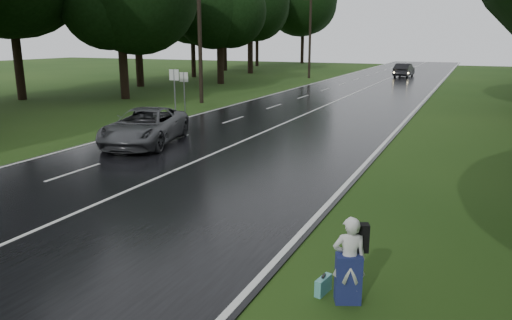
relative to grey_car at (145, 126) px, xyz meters
The scene contains 14 objects.
ground 7.71m from the grey_car, 62.18° to the right, with size 160.00×160.00×0.00m, color #244013.
road 13.72m from the grey_car, 74.85° to the left, with size 12.00×140.00×0.04m, color black.
lane_center 13.72m from the grey_car, 74.85° to the left, with size 0.12×140.00×0.01m, color silver.
grey_car is the anchor object (origin of this frame).
far_car 43.53m from the grey_car, 83.66° to the left, with size 1.65×4.73×1.56m, color black.
hitchhiker 14.36m from the grey_car, 39.40° to the right, with size 0.67×0.65×1.57m.
suitcase 13.95m from the grey_car, 40.34° to the right, with size 0.13×0.44×0.31m, color #52A19C.
utility_pole_mid 13.99m from the grey_car, 110.63° to the left, with size 1.80×0.28×10.88m, color black, non-canonical shape.
utility_pole_far 37.61m from the grey_car, 97.52° to the left, with size 1.80×0.28×9.59m, color black, non-canonical shape.
road_sign_a 8.63m from the grey_car, 114.94° to the left, with size 0.64×0.10×2.67m, color white, non-canonical shape.
road_sign_b 9.59m from the grey_car, 112.26° to the left, with size 0.59×0.10×2.44m, color white, non-canonical shape.
tree_left_d 17.17m from the grey_car, 131.75° to the left, with size 8.42×8.42×13.15m, color black, non-canonical shape.
tree_left_e 28.93m from the grey_car, 111.92° to the left, with size 8.28×8.28×12.94m, color black, non-canonical shape.
tree_left_f 43.98m from the grey_car, 109.05° to the left, with size 10.04×10.04×15.69m, color black, non-canonical shape.
Camera 1 is at (9.20, -9.95, 4.47)m, focal length 34.11 mm.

